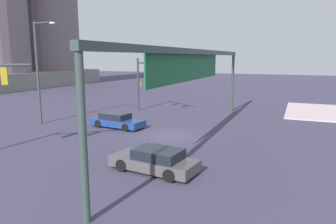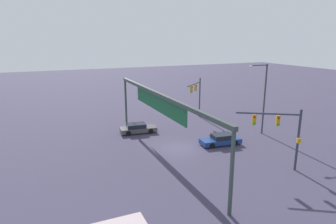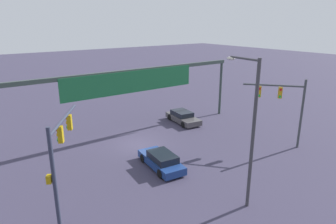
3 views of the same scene
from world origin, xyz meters
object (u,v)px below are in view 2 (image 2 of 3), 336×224
(traffic_signal_opposite_side, at_px, (197,92))
(sedan_car_approaching, at_px, (221,140))
(streetlamp_curved_arm, at_px, (263,94))
(traffic_signal_near_corner, at_px, (282,129))
(sedan_car_waiting_far, at_px, (138,128))

(traffic_signal_opposite_side, bearing_deg, sedan_car_approaching, 34.83)
(traffic_signal_opposite_side, height_order, streetlamp_curved_arm, streetlamp_curved_arm)
(traffic_signal_near_corner, distance_m, sedan_car_waiting_far, 17.96)
(sedan_car_waiting_far, bearing_deg, traffic_signal_opposite_side, 22.82)
(streetlamp_curved_arm, distance_m, sedan_car_approaching, 8.21)
(streetlamp_curved_arm, xyz_separation_m, sedan_car_approaching, (1.34, -6.75, -4.47))
(traffic_signal_near_corner, xyz_separation_m, streetlamp_curved_arm, (-8.89, 5.54, 1.14))
(traffic_signal_near_corner, bearing_deg, sedan_car_approaching, -48.86)
(streetlamp_curved_arm, bearing_deg, traffic_signal_near_corner, 63.32)
(traffic_signal_opposite_side, xyz_separation_m, sedan_car_waiting_far, (2.88, -10.07, -3.51))
(traffic_signal_opposite_side, xyz_separation_m, streetlamp_curved_arm, (9.47, 3.95, 0.96))
(traffic_signal_opposite_side, relative_size, streetlamp_curved_arm, 0.68)
(traffic_signal_opposite_side, distance_m, sedan_car_approaching, 11.70)
(traffic_signal_opposite_side, distance_m, streetlamp_curved_arm, 10.30)
(streetlamp_curved_arm, height_order, sedan_car_waiting_far, streetlamp_curved_arm)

